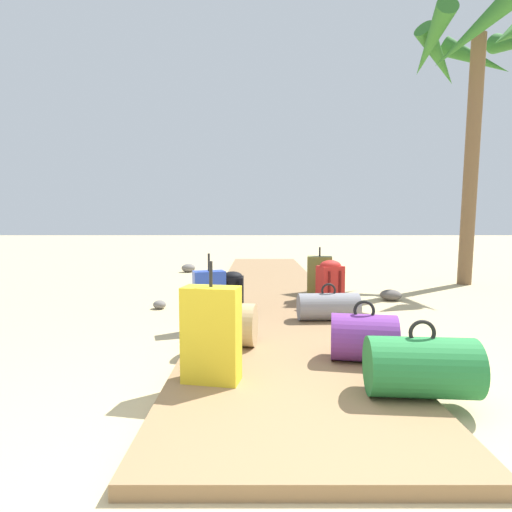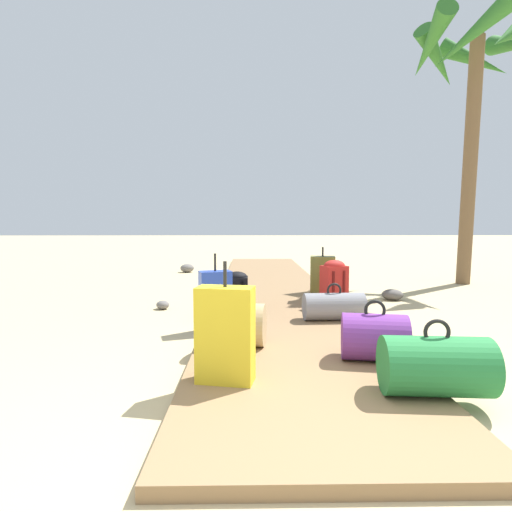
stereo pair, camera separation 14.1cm
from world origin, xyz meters
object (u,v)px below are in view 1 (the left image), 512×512
object	(u,v)px
duffel_bag_green	(422,367)
duffel_bag_purple	(364,337)
backpack_black	(233,289)
palm_tree_near_right	(473,69)
suitcase_olive	(320,278)
suitcase_blue	(210,297)
duffel_bag_grey	(329,307)
suitcase_yellow	(212,334)
duffel_bag_tan	(230,324)
backpack_red	(331,283)

from	to	relation	value
duffel_bag_green	duffel_bag_purple	bearing A→B (deg)	105.63
backpack_black	duffel_bag_purple	size ratio (longest dim) A/B	0.85
backpack_black	duffel_bag_green	size ratio (longest dim) A/B	0.69
palm_tree_near_right	duffel_bag_green	bearing A→B (deg)	-118.94
backpack_black	suitcase_olive	bearing A→B (deg)	27.93
suitcase_blue	backpack_black	bearing A→B (deg)	73.49
backpack_black	duffel_bag_grey	world-z (taller)	backpack_black
duffel_bag_green	duffel_bag_grey	bearing A→B (deg)	96.42
suitcase_yellow	duffel_bag_green	bearing A→B (deg)	-10.51
duffel_bag_grey	duffel_bag_tan	bearing A→B (deg)	-138.08
duffel_bag_grey	backpack_red	bearing A→B (deg)	78.34
duffel_bag_purple	suitcase_blue	xyz separation A→B (m)	(-1.33, 1.20, 0.10)
duffel_bag_purple	palm_tree_near_right	world-z (taller)	palm_tree_near_right
palm_tree_near_right	duffel_bag_purple	bearing A→B (deg)	-124.09
duffel_bag_grey	palm_tree_near_right	bearing A→B (deg)	45.52
suitcase_yellow	suitcase_blue	distance (m)	1.62
suitcase_blue	duffel_bag_grey	bearing A→B (deg)	6.02
suitcase_yellow	duffel_bag_green	world-z (taller)	suitcase_yellow
duffel_bag_purple	duffel_bag_green	xyz separation A→B (m)	(0.18, -0.66, 0.00)
duffel_bag_tan	suitcase_blue	world-z (taller)	suitcase_blue
suitcase_olive	backpack_red	bearing A→B (deg)	-83.98
suitcase_yellow	suitcase_olive	bearing A→B (deg)	68.16
suitcase_yellow	duffel_bag_green	xyz separation A→B (m)	(1.32, -0.24, -0.14)
suitcase_olive	backpack_black	xyz separation A→B (m)	(-1.16, -0.62, -0.06)
duffel_bag_green	suitcase_yellow	bearing A→B (deg)	169.49
suitcase_olive	duffel_bag_grey	bearing A→B (deg)	-93.92
duffel_bag_purple	duffel_bag_green	bearing A→B (deg)	-74.37
backpack_red	duffel_bag_green	distance (m)	2.66
backpack_red	duffel_bag_green	size ratio (longest dim) A/B	0.89
backpack_red	suitcase_yellow	bearing A→B (deg)	-117.05
backpack_red	palm_tree_near_right	size ratio (longest dim) A/B	0.13
duffel_bag_grey	suitcase_blue	bearing A→B (deg)	-173.98
suitcase_olive	backpack_black	world-z (taller)	suitcase_olive
duffel_bag_tan	suitcase_olive	size ratio (longest dim) A/B	0.70
duffel_bag_grey	suitcase_yellow	bearing A→B (deg)	-122.04
palm_tree_near_right	backpack_black	bearing A→B (deg)	-148.51
duffel_bag_green	duffel_bag_tan	bearing A→B (deg)	139.58
duffel_bag_green	palm_tree_near_right	size ratio (longest dim) A/B	0.14
backpack_black	backpack_red	distance (m)	1.22
backpack_black	palm_tree_near_right	world-z (taller)	palm_tree_near_right
duffel_bag_tan	suitcase_blue	distance (m)	0.84
backpack_black	palm_tree_near_right	distance (m)	5.98
duffel_bag_purple	backpack_red	bearing A→B (deg)	87.24
duffel_bag_tan	duffel_bag_grey	xyz separation A→B (m)	(1.03, 0.92, -0.04)
backpack_black	duffel_bag_tan	bearing A→B (deg)	-87.98
palm_tree_near_right	suitcase_yellow	bearing A→B (deg)	-130.48
palm_tree_near_right	suitcase_blue	bearing A→B (deg)	-143.28
suitcase_olive	backpack_red	world-z (taller)	suitcase_olive
suitcase_yellow	palm_tree_near_right	xyz separation A→B (m)	(4.13, 4.83, 3.45)
suitcase_yellow	palm_tree_near_right	world-z (taller)	palm_tree_near_right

